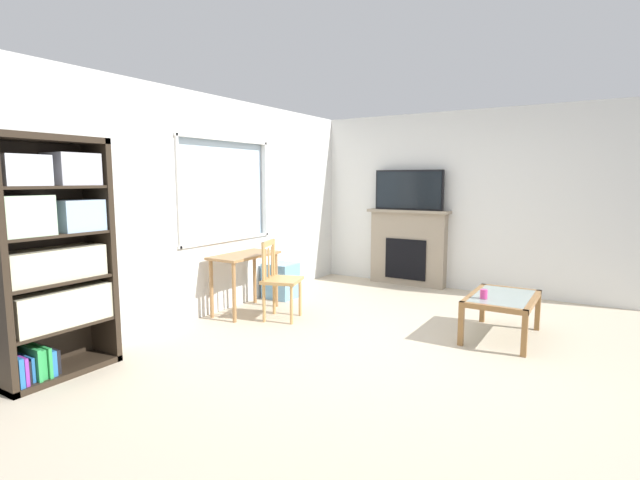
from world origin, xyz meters
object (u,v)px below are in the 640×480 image
(desk_under_window, at_px, (245,264))
(wooden_chair, at_px, (279,279))
(fireplace, at_px, (408,247))
(coffee_table, at_px, (502,302))
(bookshelf, at_px, (50,254))
(plastic_drawer_unit, at_px, (281,281))
(tv, at_px, (409,190))
(sippy_cup, at_px, (484,294))

(desk_under_window, distance_m, wooden_chair, 0.53)
(fireplace, bearing_deg, coffee_table, -136.71)
(bookshelf, bearing_deg, plastic_drawer_unit, -1.06)
(plastic_drawer_unit, xyz_separation_m, tv, (1.65, -1.16, 1.20))
(desk_under_window, distance_m, sippy_cup, 2.71)
(desk_under_window, distance_m, plastic_drawer_unit, 0.86)
(coffee_table, distance_m, sippy_cup, 0.28)
(plastic_drawer_unit, xyz_separation_m, fireplace, (1.66, -1.16, 0.34))
(desk_under_window, xyz_separation_m, wooden_chair, (-0.01, -0.52, -0.12))
(desk_under_window, distance_m, tv, 2.80)
(wooden_chair, relative_size, coffee_table, 0.96)
(fireplace, height_order, coffee_table, fireplace)
(bookshelf, distance_m, sippy_cup, 3.87)
(bookshelf, height_order, plastic_drawer_unit, bookshelf)
(plastic_drawer_unit, height_order, sippy_cup, sippy_cup)
(desk_under_window, xyz_separation_m, tv, (2.43, -1.11, 0.85))
(bookshelf, xyz_separation_m, plastic_drawer_unit, (3.00, -0.06, -0.76))
(desk_under_window, relative_size, fireplace, 0.70)
(bookshelf, bearing_deg, sippy_cup, -46.43)
(tv, bearing_deg, sippy_cup, -141.97)
(bookshelf, height_order, fireplace, bookshelf)
(coffee_table, bearing_deg, bookshelf, 134.44)
(wooden_chair, height_order, tv, tv)
(wooden_chair, distance_m, coffee_table, 2.38)
(coffee_table, bearing_deg, tv, 43.58)
(tv, height_order, sippy_cup, tv)
(tv, bearing_deg, wooden_chair, 166.36)
(bookshelf, relative_size, sippy_cup, 21.40)
(coffee_table, xyz_separation_m, sippy_cup, (-0.21, 0.14, 0.11))
(fireplace, distance_m, sippy_cup, 2.56)
(plastic_drawer_unit, relative_size, fireplace, 0.38)
(desk_under_window, relative_size, plastic_drawer_unit, 1.86)
(desk_under_window, bearing_deg, wooden_chair, -91.11)
(wooden_chair, bearing_deg, desk_under_window, 88.89)
(bookshelf, distance_m, coffee_table, 4.13)
(fireplace, xyz_separation_m, sippy_cup, (-2.02, -1.56, -0.10))
(wooden_chair, xyz_separation_m, fireplace, (2.46, -0.59, 0.11))
(bookshelf, height_order, wooden_chair, bookshelf)
(desk_under_window, relative_size, wooden_chair, 0.97)
(wooden_chair, height_order, sippy_cup, wooden_chair)
(bookshelf, xyz_separation_m, fireplace, (4.66, -1.21, -0.42))
(bookshelf, relative_size, plastic_drawer_unit, 4.10)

